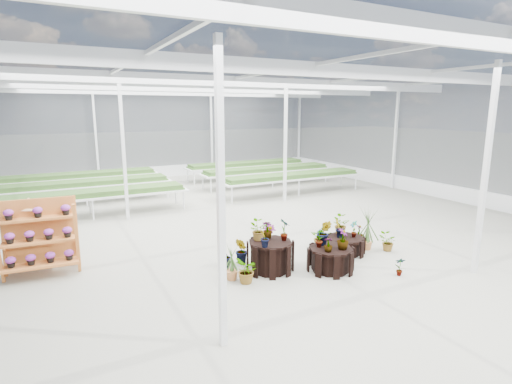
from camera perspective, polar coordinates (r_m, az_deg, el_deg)
name	(u,v)px	position (r m, az deg, el deg)	size (l,w,h in m)	color
ground_plane	(267,241)	(11.02, 1.65, -6.98)	(24.00, 24.00, 0.00)	gray
greenhouse_shell	(268,159)	(10.52, 1.72, 4.71)	(18.00, 24.00, 4.50)	white
steel_frame	(268,159)	(10.52, 1.72, 4.71)	(18.00, 24.00, 4.50)	silver
nursery_benches	(186,184)	(17.37, -9.98, 1.17)	(16.00, 7.00, 0.84)	silver
plinth_tall	(270,256)	(8.95, 2.06, -9.15)	(1.01, 1.01, 0.69)	black
plinth_mid	(331,259)	(9.14, 10.60, -9.41)	(1.01, 1.01, 0.53)	black
plinth_low	(345,245)	(10.27, 12.61, -7.44)	(0.94, 0.94, 0.42)	black
shelf_rack	(40,239)	(9.77, -28.49, -5.88)	(1.54, 0.81, 1.63)	#B36329
bird_table	(32,233)	(10.31, -29.31, -5.10)	(0.39, 0.39, 1.63)	tan
nursery_plants	(308,240)	(9.59, 7.44, -6.80)	(4.70, 3.12, 1.28)	#2F4C20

